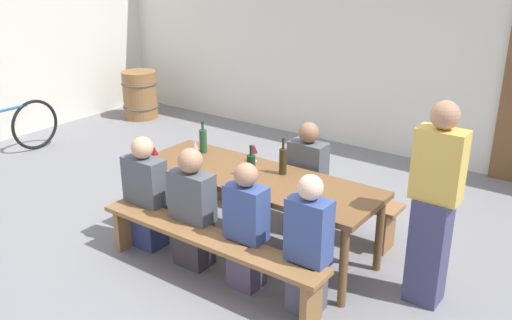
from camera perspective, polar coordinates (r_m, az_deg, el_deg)
The scene contains 18 objects.
ground_plane at distance 5.42m, azimuth 0.00°, elevation -8.92°, with size 24.00×24.00×0.00m, color slate.
back_wall at distance 7.68m, azimuth 14.87°, elevation 12.08°, with size 14.00×0.20×3.20m, color silver.
tasting_table at distance 5.11m, azimuth 0.00°, elevation -2.34°, with size 2.32×0.78×0.75m.
bench_near at distance 4.77m, azimuth -4.94°, elevation -8.49°, with size 2.22×0.30×0.45m.
bench_far at distance 5.77m, azimuth 4.05°, elevation -3.00°, with size 2.22×0.30×0.45m.
wine_bottle_0 at distance 5.03m, azimuth -0.50°, elevation -0.51°, with size 0.08×0.08×0.29m.
wine_bottle_1 at distance 5.63m, azimuth -5.37°, elevation 1.97°, with size 0.08×0.08×0.32m.
wine_bottle_2 at distance 5.08m, azimuth 2.74°, elevation -0.07°, with size 0.07×0.07×0.34m.
wine_glass_0 at distance 5.51m, azimuth -6.20°, elevation 1.48°, with size 0.07×0.07×0.17m.
wine_glass_1 at distance 5.41m, azimuth -10.25°, elevation 0.88°, with size 0.08×0.08×0.17m.
wine_glass_2 at distance 5.38m, azimuth -0.20°, elevation 1.10°, with size 0.07×0.07×0.17m.
seated_guest_near_0 at distance 5.35m, azimuth -11.09°, elevation -3.57°, with size 0.41×0.24×1.09m.
seated_guest_near_1 at distance 4.97m, azimuth -6.44°, elevation -5.13°, with size 0.40×0.24×1.11m.
seated_guest_near_2 at distance 4.63m, azimuth -0.98°, elevation -7.02°, with size 0.34×0.24×1.11m.
seated_guest_near_3 at distance 4.33m, azimuth 5.31°, elevation -8.87°, with size 0.33×0.24×1.15m.
seated_guest_far_0 at distance 5.47m, azimuth 5.20°, elevation -2.25°, with size 0.36×0.24×1.16m.
standing_host at distance 4.52m, azimuth 17.53°, elevation -4.68°, with size 0.36×0.24×1.67m.
wine_barrel at distance 9.51m, azimuth -11.66°, elevation 6.50°, with size 0.59×0.59×0.77m.
Camera 1 is at (2.76, -3.80, 2.71)m, focal length 39.52 mm.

